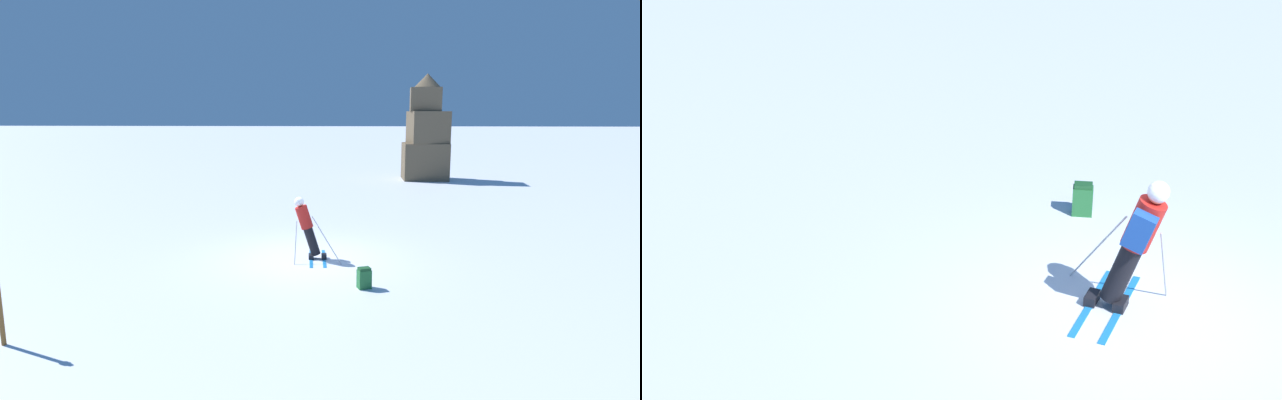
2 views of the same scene
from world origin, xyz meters
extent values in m
plane|color=white|center=(0.00, 0.00, 0.00)|extent=(300.00, 300.00, 0.00)
cube|color=#1E7AC6|center=(0.18, -0.01, 0.01)|extent=(0.22, 1.71, 0.01)
cube|color=#1E7AC6|center=(0.54, 0.01, 0.01)|extent=(0.22, 1.71, 0.01)
cube|color=black|center=(0.18, -0.01, 0.07)|extent=(0.16, 0.29, 0.12)
cube|color=black|center=(0.54, 0.01, 0.07)|extent=(0.16, 0.29, 0.12)
cylinder|color=black|center=(0.21, -0.01, 0.51)|extent=(0.51, 0.30, 0.84)
cylinder|color=red|center=(-0.01, -0.03, 1.19)|extent=(0.54, 0.38, 0.70)
sphere|color=tan|center=(-0.13, -0.04, 1.60)|extent=(0.30, 0.25, 0.28)
sphere|color=silver|center=(-0.14, -0.04, 1.62)|extent=(0.35, 0.29, 0.33)
cube|color=#194293|center=(-0.04, 0.23, 1.22)|extent=(0.41, 0.21, 0.50)
cylinder|color=#B7B7BC|center=(-0.21, -0.35, 0.55)|extent=(0.04, 0.53, 1.10)
cylinder|color=#B7B7BC|center=(0.63, -0.28, 0.61)|extent=(0.85, 0.47, 1.24)
cube|color=#236633|center=(1.59, -2.33, 0.22)|extent=(0.36, 0.31, 0.44)
cube|color=#1A4C26|center=(1.59, -2.33, 0.47)|extent=(0.32, 0.28, 0.06)
camera|label=1|loc=(1.19, -13.44, 4.00)|focal=28.00mm
camera|label=2|loc=(-2.56, 9.14, 5.73)|focal=50.00mm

